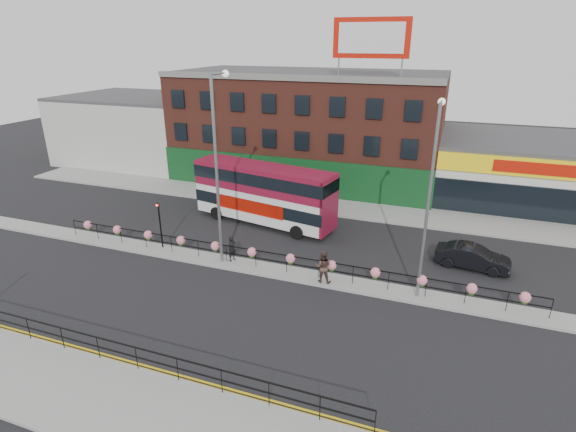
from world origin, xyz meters
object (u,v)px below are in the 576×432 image
(car, at_px, (473,257))
(lamp_column_east, at_px, (430,187))
(pedestrian_b, at_px, (323,267))
(lamp_column_west, at_px, (218,155))
(double_decker_bus, at_px, (264,189))
(pedestrian_a, at_px, (232,248))

(car, height_order, lamp_column_east, lamp_column_east)
(pedestrian_b, height_order, lamp_column_west, lamp_column_west)
(pedestrian_b, height_order, lamp_column_east, lamp_column_east)
(lamp_column_east, bearing_deg, double_decker_bus, 150.53)
(double_decker_bus, bearing_deg, lamp_column_west, -89.64)
(lamp_column_west, bearing_deg, car, 16.83)
(lamp_column_west, xyz_separation_m, lamp_column_east, (11.88, 0.00, -0.62))
(pedestrian_b, bearing_deg, car, -153.55)
(car, relative_size, pedestrian_a, 2.77)
(double_decker_bus, height_order, pedestrian_a, double_decker_bus)
(pedestrian_a, distance_m, pedestrian_b, 6.12)
(car, height_order, pedestrian_a, pedestrian_a)
(double_decker_bus, xyz_separation_m, lamp_column_west, (0.04, -6.74, 4.12))
(double_decker_bus, bearing_deg, car, -8.82)
(car, bearing_deg, double_decker_bus, 87.75)
(lamp_column_west, height_order, lamp_column_east, lamp_column_west)
(pedestrian_a, xyz_separation_m, pedestrian_b, (6.09, -0.65, 0.16))
(pedestrian_b, relative_size, lamp_column_east, 0.19)
(pedestrian_a, height_order, pedestrian_b, pedestrian_b)
(car, relative_size, pedestrian_b, 2.31)
(pedestrian_b, bearing_deg, pedestrian_a, -11.58)
(pedestrian_b, bearing_deg, double_decker_bus, -53.01)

